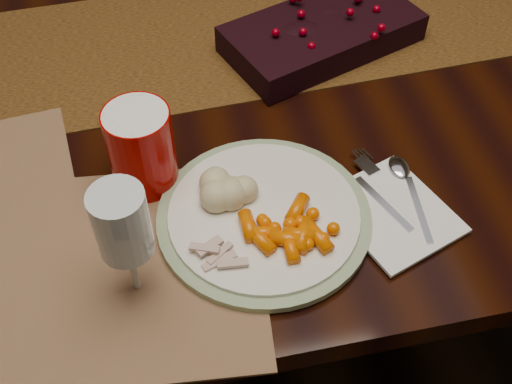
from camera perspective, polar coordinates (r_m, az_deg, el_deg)
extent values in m
plane|color=black|center=(1.66, -1.39, -10.49)|extent=(5.00, 5.00, 0.00)
cube|color=black|center=(1.35, -1.69, -2.48)|extent=(1.80, 1.00, 0.75)
cube|color=#321D0C|center=(1.17, -3.00, 13.54)|extent=(1.74, 0.44, 0.00)
cube|color=brown|center=(0.85, -14.72, -6.83)|extent=(0.47, 0.37, 0.00)
cylinder|color=white|center=(0.86, 0.71, -2.15)|extent=(0.29, 0.29, 0.02)
cube|color=white|center=(0.89, 12.03, -1.78)|extent=(0.18, 0.20, 0.01)
cylinder|color=#9C0200|center=(0.88, -10.16, 3.82)|extent=(0.11, 0.11, 0.12)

